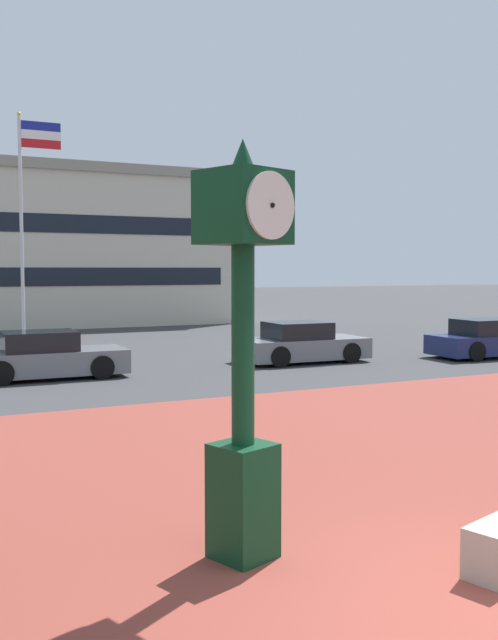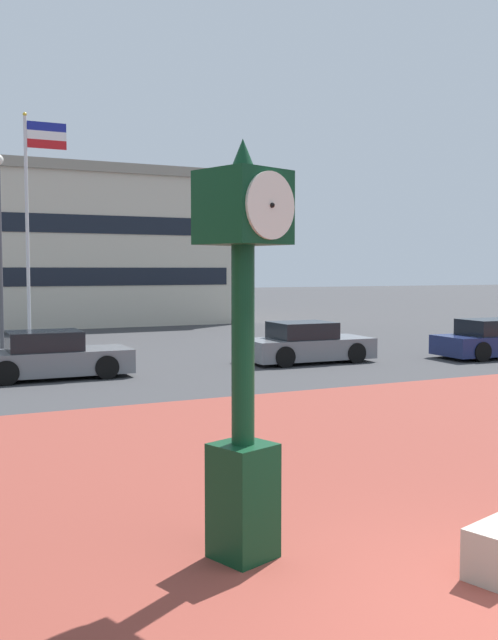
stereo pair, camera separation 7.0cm
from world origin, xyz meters
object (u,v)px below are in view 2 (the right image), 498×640
at_px(car_street_far, 306,344).
at_px(car_street_distant, 51,357).
at_px(flagpole_secondary, 31,214).
at_px(street_clock, 243,342).
at_px(street_lamp_post, 0,235).
at_px(car_street_mid, 495,340).

bearing_deg(car_street_far, car_street_distant, -88.69).
xyz_separation_m(car_street_far, flagpole_secondary, (-7.36, 6.44, 4.30)).
bearing_deg(street_clock, car_street_distant, 68.99).
relative_size(car_street_distant, flagpole_secondary, 0.50).
height_order(car_street_far, flagpole_secondary, flagpole_secondary).
relative_size(flagpole_secondary, street_lamp_post, 1.26).
xyz_separation_m(street_clock, car_street_distant, (0.46, 13.19, -1.64)).
height_order(street_clock, flagpole_secondary, flagpole_secondary).
xyz_separation_m(street_clock, car_street_far, (8.38, 13.10, -1.64)).
height_order(car_street_mid, car_street_distant, same).
xyz_separation_m(car_street_distant, flagpole_secondary, (0.56, 6.36, 4.30)).
bearing_deg(car_street_mid, street_clock, -49.38).
relative_size(car_street_mid, car_street_far, 1.04).
distance_m(car_street_mid, flagpole_secondary, 16.46).
relative_size(car_street_distant, street_lamp_post, 0.63).
bearing_deg(car_street_distant, street_lamp_post, -170.55).
bearing_deg(street_lamp_post, car_street_far, -29.28).
height_order(street_clock, car_street_mid, street_clock).
bearing_deg(car_street_distant, street_clock, -0.84).
bearing_deg(street_lamp_post, street_clock, -89.26).
bearing_deg(street_lamp_post, flagpole_secondary, 52.24).
distance_m(car_street_distant, street_lamp_post, 5.92).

